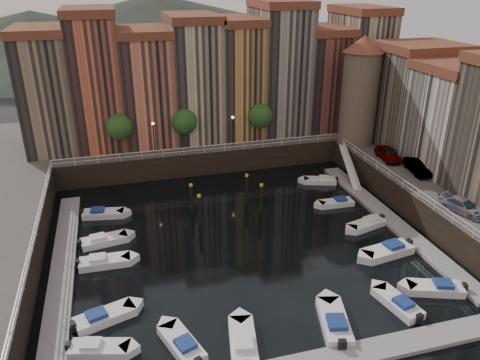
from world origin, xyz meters
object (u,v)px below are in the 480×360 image
object	(u,v)px
corner_tower	(360,89)
boat_left_1	(103,317)
boat_left_0	(98,349)
car_b	(418,167)
gangway	(350,165)
car_a	(388,154)
boat_left_2	(104,262)
car_c	(463,207)
mooring_pilings	(225,200)

from	to	relation	value
corner_tower	boat_left_1	size ratio (longest dim) A/B	2.87
boat_left_0	car_b	size ratio (longest dim) A/B	0.95
gangway	car_a	bearing A→B (deg)	-31.82
boat_left_1	boat_left_2	world-z (taller)	boat_left_1
car_a	car_c	size ratio (longest dim) A/B	1.01
mooring_pilings	car_b	distance (m)	21.99
boat_left_0	car_b	distance (m)	38.30
car_c	mooring_pilings	bearing A→B (deg)	132.27
mooring_pilings	car_a	bearing A→B (deg)	6.75
car_c	corner_tower	bearing A→B (deg)	72.11
mooring_pilings	car_a	world-z (taller)	car_a
gangway	car_a	world-z (taller)	car_a
car_b	car_c	distance (m)	9.43
boat_left_1	car_b	world-z (taller)	car_b
boat_left_2	boat_left_0	bearing A→B (deg)	-91.15
car_a	car_b	size ratio (longest dim) A/B	0.98
corner_tower	gangway	size ratio (longest dim) A/B	1.66
car_a	gangway	bearing A→B (deg)	154.15
boat_left_2	car_c	distance (m)	33.41
car_a	car_c	distance (m)	13.81
car_a	car_c	bearing A→B (deg)	-86.52
mooring_pilings	car_a	xyz separation A→B (m)	(20.77, 2.46, 2.12)
gangway	car_b	xyz separation A→B (m)	(4.70, -6.79, 1.84)
corner_tower	car_a	world-z (taller)	corner_tower
corner_tower	car_b	xyz separation A→B (m)	(1.80, -11.29, -6.43)
boat_left_1	car_a	xyz separation A→B (m)	(33.59, 16.51, 3.41)
boat_left_2	car_b	world-z (taller)	car_b
corner_tower	gangway	bearing A→B (deg)	-122.80
corner_tower	car_c	bearing A→B (deg)	-89.51
mooring_pilings	boat_left_0	distance (m)	21.74
corner_tower	boat_left_0	size ratio (longest dim) A/B	3.13
boat_left_1	boat_left_0	bearing A→B (deg)	-114.84
corner_tower	mooring_pilings	size ratio (longest dim) A/B	1.84
boat_left_2	mooring_pilings	bearing A→B (deg)	28.66
boat_left_0	car_c	xyz separation A→B (m)	(33.37, 5.88, 3.32)
gangway	boat_left_2	world-z (taller)	gangway
gangway	car_b	world-z (taller)	car_b
corner_tower	boat_left_2	size ratio (longest dim) A/B	2.94
gangway	boat_left_1	xyz separation A→B (m)	(-29.91, -18.79, -1.55)
corner_tower	car_a	xyz separation A→B (m)	(0.78, -6.78, -6.42)
boat_left_0	gangway	bearing A→B (deg)	51.43
mooring_pilings	boat_left_1	bearing A→B (deg)	-132.38
mooring_pilings	boat_left_0	bearing A→B (deg)	-127.47
gangway	boat_left_2	xyz separation A→B (m)	(-29.83, -11.31, -1.55)
gangway	mooring_pilings	distance (m)	17.74
boat_left_0	boat_left_2	size ratio (longest dim) A/B	0.94
mooring_pilings	boat_left_1	size ratio (longest dim) A/B	1.56
boat_left_0	car_a	distance (m)	39.41
boat_left_0	boat_left_1	distance (m)	3.20
boat_left_1	car_c	world-z (taller)	car_c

